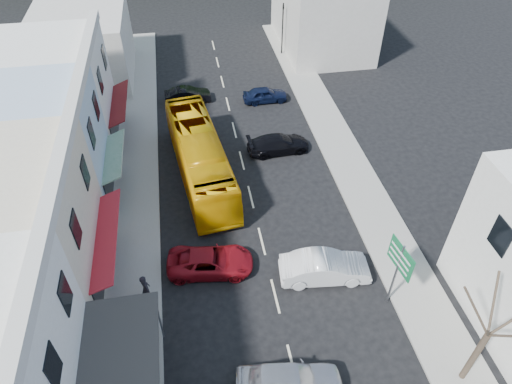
# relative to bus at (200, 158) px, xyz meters

# --- Properties ---
(ground) EXTENTS (120.00, 120.00, 0.00)m
(ground) POSITION_rel_bus_xyz_m (3.03, -10.81, -1.55)
(ground) COLOR black
(ground) RESTS_ON ground
(sidewalk_left) EXTENTS (3.00, 52.00, 0.15)m
(sidewalk_left) POSITION_rel_bus_xyz_m (-4.47, -0.81, -1.48)
(sidewalk_left) COLOR gray
(sidewalk_left) RESTS_ON ground
(sidewalk_right) EXTENTS (3.00, 52.00, 0.15)m
(sidewalk_right) POSITION_rel_bus_xyz_m (10.53, -0.81, -1.48)
(sidewalk_right) COLOR gray
(sidewalk_right) RESTS_ON ground
(shopfront_row) EXTENTS (8.25, 30.00, 8.00)m
(shopfront_row) POSITION_rel_bus_xyz_m (-9.47, -5.81, 2.45)
(shopfront_row) COLOR silver
(shopfront_row) RESTS_ON ground
(distant_block_left) EXTENTS (8.00, 10.00, 6.00)m
(distant_block_left) POSITION_rel_bus_xyz_m (-8.97, 16.19, 1.45)
(distant_block_left) COLOR #B7B2A8
(distant_block_left) RESTS_ON ground
(distant_block_right) EXTENTS (8.00, 12.00, 7.00)m
(distant_block_right) POSITION_rel_bus_xyz_m (14.03, 19.19, 1.95)
(distant_block_right) COLOR #B7B2A8
(distant_block_right) RESTS_ON ground
(bus) EXTENTS (3.86, 11.81, 3.10)m
(bus) POSITION_rel_bus_xyz_m (0.00, 0.00, 0.00)
(bus) COLOR #DC9C07
(bus) RESTS_ON ground
(car_silver) EXTENTS (4.60, 2.38, 1.40)m
(car_silver) POSITION_rel_bus_xyz_m (2.59, -15.94, -0.85)
(car_silver) COLOR silver
(car_silver) RESTS_ON ground
(car_white) EXTENTS (4.56, 2.23, 1.40)m
(car_white) POSITION_rel_bus_xyz_m (5.92, -10.03, -0.85)
(car_white) COLOR silver
(car_white) RESTS_ON ground
(car_red) EXTENTS (4.81, 2.47, 1.40)m
(car_red) POSITION_rel_bus_xyz_m (-0.18, -8.40, -0.85)
(car_red) COLOR maroon
(car_red) RESTS_ON ground
(car_black_near) EXTENTS (4.60, 2.10, 1.40)m
(car_black_near) POSITION_rel_bus_xyz_m (5.87, 1.85, -0.85)
(car_black_near) COLOR black
(car_black_near) RESTS_ON ground
(car_navy_mid) EXTENTS (4.42, 1.86, 1.40)m
(car_navy_mid) POSITION_rel_bus_xyz_m (6.26, 9.09, -0.85)
(car_navy_mid) COLOR black
(car_navy_mid) RESTS_ON ground
(car_black_far) EXTENTS (4.43, 1.89, 1.40)m
(car_black_far) POSITION_rel_bus_xyz_m (-0.29, 10.18, -0.85)
(car_black_far) COLOR black
(car_black_far) RESTS_ON ground
(pedestrian_left) EXTENTS (0.59, 0.70, 1.70)m
(pedestrian_left) POSITION_rel_bus_xyz_m (-3.65, -9.95, -0.55)
(pedestrian_left) COLOR black
(pedestrian_left) RESTS_ON sidewalk_left
(direction_sign) EXTENTS (0.76, 2.00, 4.32)m
(direction_sign) POSITION_rel_bus_xyz_m (8.83, -12.10, 0.61)
(direction_sign) COLOR #126034
(direction_sign) RESTS_ON ground
(street_tree) EXTENTS (3.64, 3.64, 7.35)m
(street_tree) POSITION_rel_bus_xyz_m (10.57, -16.72, 2.12)
(street_tree) COLOR #3C3025
(street_tree) RESTS_ON ground
(traffic_signal) EXTENTS (1.10, 1.32, 5.13)m
(traffic_signal) POSITION_rel_bus_xyz_m (9.62, 17.79, 1.02)
(traffic_signal) COLOR black
(traffic_signal) RESTS_ON ground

